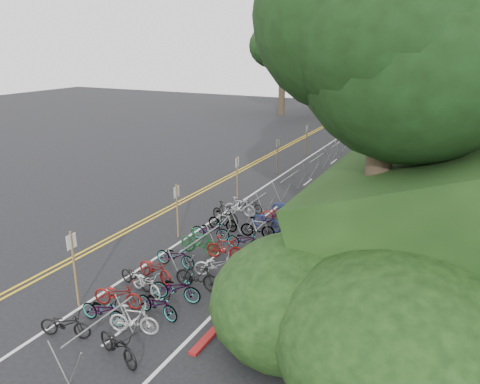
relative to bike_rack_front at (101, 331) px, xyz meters
name	(u,v)px	position (x,y,z in m)	size (l,w,h in m)	color
ground	(90,282)	(-3.51, 3.17, -0.88)	(120.00, 120.00, 0.00)	black
road_markings	(230,204)	(-2.88, 13.27, -0.88)	(7.47, 80.00, 0.01)	gold
red_curb	(330,206)	(2.19, 15.17, -0.83)	(0.25, 28.00, 0.10)	maroon
bike_rack_front	(101,331)	(0.00, 0.00, 0.00)	(1.17, 2.76, 1.24)	#959697
bike_racks_rest	(290,181)	(-0.51, 16.17, -0.03)	(1.14, 23.00, 1.17)	#959697
signpost_near	(74,264)	(-2.65, 1.75, 0.65)	(0.08, 0.40, 2.70)	brown
signposts_rest	(259,163)	(-2.91, 17.17, 0.55)	(0.08, 18.40, 2.50)	brown
bike_front	(136,276)	(-1.71, 3.64, -0.46)	(1.63, 0.57, 0.85)	black
bike_valet	(203,252)	(-0.52, 6.39, -0.41)	(3.49, 14.49, 1.10)	black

